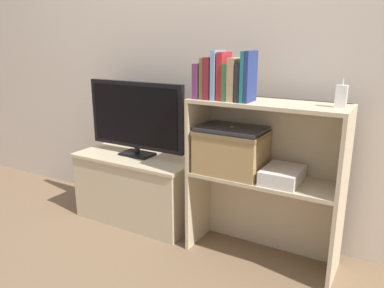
# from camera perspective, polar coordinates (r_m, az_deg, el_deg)

# --- Properties ---
(ground_plane) EXTENTS (16.00, 16.00, 0.00)m
(ground_plane) POSITION_cam_1_polar(r_m,az_deg,el_deg) (2.34, -1.93, -15.46)
(ground_plane) COLOR brown
(wall_back) EXTENTS (10.00, 0.05, 2.40)m
(wall_back) POSITION_cam_1_polar(r_m,az_deg,el_deg) (2.39, 3.59, 15.38)
(wall_back) COLOR beige
(wall_back) RESTS_ON ground_plane
(tv_stand) EXTENTS (0.83, 0.42, 0.46)m
(tv_stand) POSITION_cam_1_polar(r_m,az_deg,el_deg) (2.62, -8.12, -6.45)
(tv_stand) COLOR #CCB793
(tv_stand) RESTS_ON ground_plane
(tv) EXTENTS (0.73, 0.14, 0.49)m
(tv) POSITION_cam_1_polar(r_m,az_deg,el_deg) (2.48, -8.57, 4.12)
(tv) COLOR black
(tv) RESTS_ON tv_stand
(bookshelf_lower_tier) EXTENTS (0.82, 0.30, 0.49)m
(bookshelf_lower_tier) POSITION_cam_1_polar(r_m,az_deg,el_deg) (2.20, 11.16, -8.99)
(bookshelf_lower_tier) COLOR #CCB793
(bookshelf_lower_tier) RESTS_ON ground_plane
(bookshelf_upper_tier) EXTENTS (0.82, 0.30, 0.41)m
(bookshelf_upper_tier) POSITION_cam_1_polar(r_m,az_deg,el_deg) (2.05, 11.78, 2.43)
(bookshelf_upper_tier) COLOR #CCB793
(bookshelf_upper_tier) RESTS_ON bookshelf_lower_tier
(book_plum) EXTENTS (0.03, 0.14, 0.19)m
(book_plum) POSITION_cam_1_polar(r_m,az_deg,el_deg) (2.06, 1.31, 9.63)
(book_plum) COLOR #6B2D66
(book_plum) RESTS_ON bookshelf_upper_tier
(book_olive) EXTENTS (0.02, 0.12, 0.22)m
(book_olive) POSITION_cam_1_polar(r_m,az_deg,el_deg) (2.04, 2.13, 10.01)
(book_olive) COLOR olive
(book_olive) RESTS_ON bookshelf_upper_tier
(book_maroon) EXTENTS (0.04, 0.14, 0.22)m
(book_maroon) POSITION_cam_1_polar(r_m,az_deg,el_deg) (2.02, 2.98, 10.00)
(book_maroon) COLOR maroon
(book_maroon) RESTS_ON bookshelf_upper_tier
(book_skyblue) EXTENTS (0.02, 0.14, 0.25)m
(book_skyblue) POSITION_cam_1_polar(r_m,az_deg,el_deg) (2.00, 3.98, 10.43)
(book_skyblue) COLOR #709ECC
(book_skyblue) RESTS_ON bookshelf_upper_tier
(book_crimson) EXTENTS (0.03, 0.13, 0.25)m
(book_crimson) POSITION_cam_1_polar(r_m,az_deg,el_deg) (1.99, 4.88, 10.26)
(book_crimson) COLOR #B22328
(book_crimson) RESTS_ON bookshelf_upper_tier
(book_forest) EXTENTS (0.02, 0.14, 0.19)m
(book_forest) POSITION_cam_1_polar(r_m,az_deg,el_deg) (1.98, 5.63, 9.37)
(book_forest) COLOR #286638
(book_forest) RESTS_ON bookshelf_upper_tier
(book_tan) EXTENTS (0.04, 0.13, 0.22)m
(book_tan) POSITION_cam_1_polar(r_m,az_deg,el_deg) (1.97, 6.56, 9.75)
(book_tan) COLOR tan
(book_tan) RESTS_ON bookshelf_upper_tier
(book_charcoal) EXTENTS (0.03, 0.13, 0.19)m
(book_charcoal) POSITION_cam_1_polar(r_m,az_deg,el_deg) (1.95, 7.55, 9.29)
(book_charcoal) COLOR #232328
(book_charcoal) RESTS_ON bookshelf_upper_tier
(book_teal) EXTENTS (0.02, 0.14, 0.25)m
(book_teal) POSITION_cam_1_polar(r_m,az_deg,el_deg) (1.94, 8.30, 10.12)
(book_teal) COLOR #1E7075
(book_teal) RESTS_ON bookshelf_upper_tier
(book_navy) EXTENTS (0.02, 0.13, 0.26)m
(book_navy) POSITION_cam_1_polar(r_m,az_deg,el_deg) (1.93, 8.93, 10.10)
(book_navy) COLOR navy
(book_navy) RESTS_ON bookshelf_upper_tier
(baby_monitor) EXTENTS (0.05, 0.03, 0.14)m
(baby_monitor) POSITION_cam_1_polar(r_m,az_deg,el_deg) (1.88, 21.79, 6.77)
(baby_monitor) COLOR white
(baby_monitor) RESTS_ON bookshelf_upper_tier
(storage_basket_left) EXTENTS (0.37, 0.27, 0.24)m
(storage_basket_left) POSITION_cam_1_polar(r_m,az_deg,el_deg) (2.09, 6.01, -0.89)
(storage_basket_left) COLOR tan
(storage_basket_left) RESTS_ON bookshelf_lower_tier
(laptop) EXTENTS (0.36, 0.24, 0.02)m
(laptop) POSITION_cam_1_polar(r_m,az_deg,el_deg) (2.06, 6.10, 2.31)
(laptop) COLOR #2D2D33
(laptop) RESTS_ON storage_basket_left
(magazine_stack) EXTENTS (0.19, 0.25, 0.07)m
(magazine_stack) POSITION_cam_1_polar(r_m,az_deg,el_deg) (2.02, 13.62, -4.61)
(magazine_stack) COLOR silver
(magazine_stack) RESTS_ON bookshelf_lower_tier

